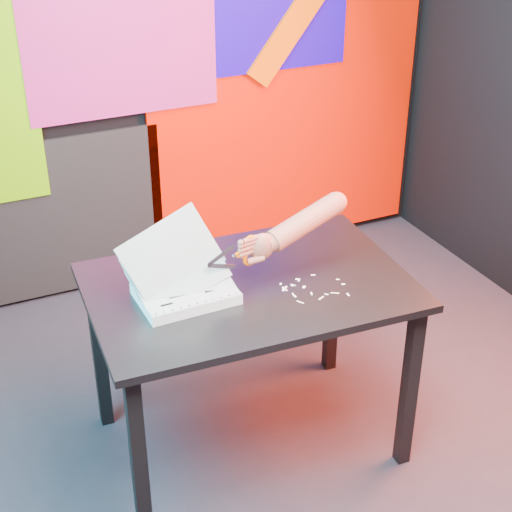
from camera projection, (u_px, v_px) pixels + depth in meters
name	position (u px, v px, depth m)	size (l,w,h in m)	color
room	(316.00, 119.00, 2.63)	(3.01, 3.01, 2.71)	#25262E
backdrop	(185.00, 104.00, 4.00)	(2.88, 0.05, 2.08)	#EA1200
work_table	(249.00, 305.00, 2.90)	(1.21, 0.84, 0.75)	black
printout_stack	(185.00, 291.00, 2.75)	(0.39, 0.25, 0.32)	silver
scissors	(247.00, 252.00, 2.79)	(0.21, 0.05, 0.12)	#8D8DA9
hand_forearm	(298.00, 225.00, 2.90)	(0.48, 0.15, 0.17)	#954E3F
paper_clippings	(307.00, 289.00, 2.82)	(0.23, 0.19, 0.00)	white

